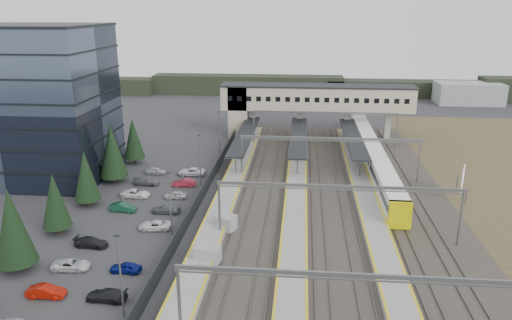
# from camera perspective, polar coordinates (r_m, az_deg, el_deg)

# --- Properties ---
(ground) EXTENTS (220.00, 220.00, 0.00)m
(ground) POSITION_cam_1_polar(r_m,az_deg,el_deg) (68.60, -1.38, -5.90)
(ground) COLOR #2B2B2D
(ground) RESTS_ON ground
(office_building) EXTENTS (24.30, 18.30, 24.30)m
(office_building) POSITION_cam_1_polar(r_m,az_deg,el_deg) (87.69, -24.63, 5.96)
(office_building) COLOR #3C485C
(office_building) RESTS_ON ground
(conifer_row) EXTENTS (4.42, 49.82, 9.50)m
(conifer_row) POSITION_cam_1_polar(r_m,az_deg,el_deg) (69.41, -20.17, -2.44)
(conifer_row) COLOR black
(conifer_row) RESTS_ON ground
(car_park) EXTENTS (10.50, 44.65, 1.26)m
(car_park) POSITION_cam_1_polar(r_m,az_deg,el_deg) (66.06, -13.70, -6.80)
(car_park) COLOR #AEAEB2
(car_park) RESTS_ON ground
(lampposts) EXTENTS (0.50, 53.25, 8.07)m
(lampposts) POSITION_cam_1_polar(r_m,az_deg,el_deg) (69.54, -7.85, -1.91)
(lampposts) COLOR slate
(lampposts) RESTS_ON ground
(fence) EXTENTS (0.08, 90.00, 2.00)m
(fence) POSITION_cam_1_polar(r_m,az_deg,el_deg) (73.79, -5.95, -3.46)
(fence) COLOR #26282B
(fence) RESTS_ON ground
(relay_cabin_near) EXTENTS (2.91, 2.32, 2.20)m
(relay_cabin_near) POSITION_cam_1_polar(r_m,az_deg,el_deg) (55.00, -5.57, -10.85)
(relay_cabin_near) COLOR gray
(relay_cabin_near) RESTS_ON ground
(relay_cabin_far) EXTENTS (2.77, 2.55, 2.06)m
(relay_cabin_far) POSITION_cam_1_polar(r_m,az_deg,el_deg) (62.61, -3.43, -7.24)
(relay_cabin_far) COLOR gray
(relay_cabin_far) RESTS_ON ground
(rail_corridor) EXTENTS (34.00, 90.00, 0.92)m
(rail_corridor) POSITION_cam_1_polar(r_m,az_deg,el_deg) (72.72, 6.43, -4.39)
(rail_corridor) COLOR #312B25
(rail_corridor) RESTS_ON ground
(canopies) EXTENTS (23.10, 30.00, 3.28)m
(canopies) POSITION_cam_1_polar(r_m,az_deg,el_deg) (92.56, 4.88, 2.73)
(canopies) COLOR black
(canopies) RESTS_ON ground
(footbridge) EXTENTS (40.40, 6.40, 11.20)m
(footbridge) POSITION_cam_1_polar(r_m,az_deg,el_deg) (106.37, 5.42, 6.81)
(footbridge) COLOR #BAA990
(footbridge) RESTS_ON ground
(gantries) EXTENTS (28.40, 62.28, 7.17)m
(gantries) POSITION_cam_1_polar(r_m,az_deg,el_deg) (69.05, 8.82, -0.64)
(gantries) COLOR slate
(gantries) RESTS_ON ground
(train) EXTENTS (2.84, 59.29, 3.57)m
(train) POSITION_cam_1_polar(r_m,az_deg,el_deg) (91.91, 12.97, 1.02)
(train) COLOR white
(train) RESTS_ON ground
(billboard) EXTENTS (1.94, 5.22, 4.56)m
(billboard) POSITION_cam_1_polar(r_m,az_deg,el_deg) (77.55, 22.55, -2.11)
(billboard) COLOR slate
(billboard) RESTS_ON ground
(treeline_far) EXTENTS (170.00, 19.00, 7.00)m
(treeline_far) POSITION_cam_1_polar(r_m,az_deg,el_deg) (157.62, 11.36, 8.08)
(treeline_far) COLOR black
(treeline_far) RESTS_ON ground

